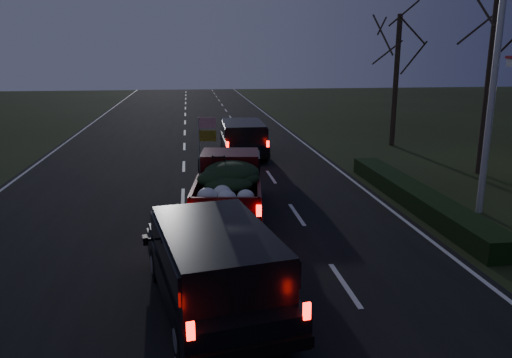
{
  "coord_description": "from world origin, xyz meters",
  "views": [
    {
      "loc": [
        0.31,
        -12.26,
        4.98
      ],
      "look_at": [
        2.25,
        2.2,
        1.3
      ],
      "focal_mm": 35.0,
      "sensor_mm": 36.0,
      "label": 1
    }
  ],
  "objects_px": {
    "light_pole": "(499,36)",
    "rear_suv": "(215,260)",
    "pickup_truck": "(229,182)",
    "lead_suv": "(243,135)"
  },
  "relations": [
    {
      "from": "pickup_truck",
      "to": "rear_suv",
      "type": "distance_m",
      "value": 6.23
    },
    {
      "from": "lead_suv",
      "to": "pickup_truck",
      "type": "bearing_deg",
      "value": -98.16
    },
    {
      "from": "light_pole",
      "to": "pickup_truck",
      "type": "distance_m",
      "value": 9.21
    },
    {
      "from": "light_pole",
      "to": "rear_suv",
      "type": "bearing_deg",
      "value": -149.37
    },
    {
      "from": "pickup_truck",
      "to": "lead_suv",
      "type": "height_order",
      "value": "pickup_truck"
    },
    {
      "from": "light_pole",
      "to": "pickup_truck",
      "type": "relative_size",
      "value": 1.68
    },
    {
      "from": "light_pole",
      "to": "lead_suv",
      "type": "distance_m",
      "value": 12.73
    },
    {
      "from": "lead_suv",
      "to": "rear_suv",
      "type": "distance_m",
      "value": 15.32
    },
    {
      "from": "pickup_truck",
      "to": "rear_suv",
      "type": "relative_size",
      "value": 1.04
    },
    {
      "from": "lead_suv",
      "to": "rear_suv",
      "type": "height_order",
      "value": "rear_suv"
    }
  ]
}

